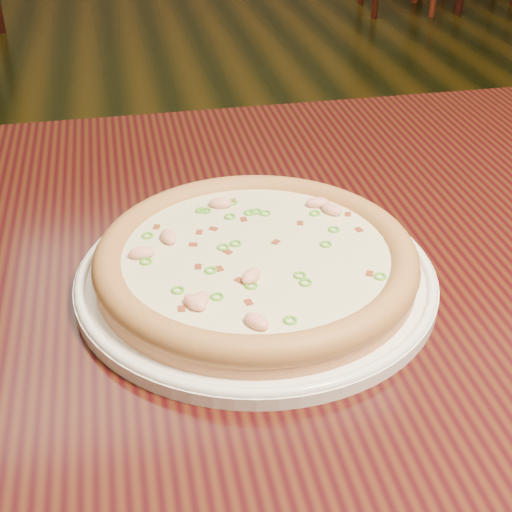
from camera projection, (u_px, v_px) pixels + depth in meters
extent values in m
plane|color=black|center=(286.00, 503.00, 1.36)|extent=(9.00, 9.00, 0.00)
cube|color=black|center=(358.00, 258.00, 0.75)|extent=(1.20, 0.80, 0.04)
cylinder|color=white|center=(256.00, 277.00, 0.67)|extent=(0.34, 0.34, 0.01)
torus|color=white|center=(256.00, 272.00, 0.67)|extent=(0.34, 0.34, 0.01)
cylinder|color=#BA824D|center=(256.00, 264.00, 0.67)|extent=(0.30, 0.30, 0.02)
torus|color=#BC8142|center=(256.00, 256.00, 0.66)|extent=(0.30, 0.30, 0.03)
cylinder|color=beige|center=(256.00, 254.00, 0.66)|extent=(0.25, 0.25, 0.00)
ellipsoid|color=#F2B29E|center=(220.00, 203.00, 0.73)|extent=(0.03, 0.02, 0.01)
ellipsoid|color=#F2B29E|center=(317.00, 203.00, 0.73)|extent=(0.03, 0.02, 0.01)
ellipsoid|color=#F2B29E|center=(332.00, 209.00, 0.72)|extent=(0.03, 0.03, 0.01)
ellipsoid|color=#F2B29E|center=(195.00, 302.00, 0.59)|extent=(0.02, 0.03, 0.01)
ellipsoid|color=#F2B29E|center=(251.00, 276.00, 0.62)|extent=(0.03, 0.03, 0.01)
ellipsoid|color=#F2B29E|center=(169.00, 237.00, 0.67)|extent=(0.02, 0.03, 0.01)
ellipsoid|color=#F2B29E|center=(142.00, 253.00, 0.65)|extent=(0.02, 0.02, 0.01)
ellipsoid|color=#F2B29E|center=(257.00, 321.00, 0.57)|extent=(0.03, 0.03, 0.01)
ellipsoid|color=#F2B29E|center=(199.00, 301.00, 0.59)|extent=(0.03, 0.03, 0.01)
cube|color=maroon|center=(239.00, 281.00, 0.62)|extent=(0.01, 0.01, 0.00)
cube|color=maroon|center=(369.00, 274.00, 0.63)|extent=(0.01, 0.01, 0.00)
cube|color=maroon|center=(359.00, 230.00, 0.69)|extent=(0.01, 0.01, 0.00)
cube|color=maroon|center=(198.00, 267.00, 0.64)|extent=(0.01, 0.01, 0.00)
cube|color=maroon|center=(244.00, 220.00, 0.71)|extent=(0.01, 0.01, 0.00)
cube|color=maroon|center=(220.00, 270.00, 0.63)|extent=(0.01, 0.01, 0.00)
cube|color=maroon|center=(213.00, 230.00, 0.69)|extent=(0.01, 0.01, 0.00)
cube|color=maroon|center=(157.00, 228.00, 0.70)|extent=(0.01, 0.01, 0.00)
cube|color=maroon|center=(228.00, 253.00, 0.66)|extent=(0.01, 0.01, 0.00)
cube|color=maroon|center=(249.00, 303.00, 0.59)|extent=(0.01, 0.01, 0.00)
cube|color=maroon|center=(348.00, 215.00, 0.72)|extent=(0.01, 0.01, 0.00)
cube|color=maroon|center=(199.00, 233.00, 0.69)|extent=(0.01, 0.01, 0.00)
cube|color=maroon|center=(182.00, 310.00, 0.58)|extent=(0.01, 0.01, 0.00)
cube|color=maroon|center=(276.00, 243.00, 0.67)|extent=(0.01, 0.01, 0.00)
cube|color=maroon|center=(193.00, 245.00, 0.67)|extent=(0.01, 0.01, 0.00)
cube|color=maroon|center=(335.00, 213.00, 0.72)|extent=(0.01, 0.01, 0.00)
cube|color=maroon|center=(300.00, 224.00, 0.70)|extent=(0.01, 0.01, 0.00)
cube|color=maroon|center=(232.00, 201.00, 0.74)|extent=(0.01, 0.01, 0.00)
torus|color=#4EA727|center=(315.00, 213.00, 0.72)|extent=(0.01, 0.01, 0.00)
torus|color=#4EA727|center=(256.00, 212.00, 0.72)|extent=(0.01, 0.01, 0.00)
torus|color=#4EA727|center=(334.00, 230.00, 0.69)|extent=(0.02, 0.02, 0.00)
torus|color=#4EA727|center=(201.00, 211.00, 0.72)|extent=(0.01, 0.01, 0.00)
torus|color=#4EA727|center=(290.00, 320.00, 0.57)|extent=(0.02, 0.02, 0.00)
torus|color=#4EA727|center=(249.00, 213.00, 0.72)|extent=(0.02, 0.02, 0.00)
torus|color=#4EA727|center=(306.00, 283.00, 0.62)|extent=(0.02, 0.02, 0.00)
torus|color=#4EA727|center=(217.00, 297.00, 0.60)|extent=(0.01, 0.01, 0.00)
torus|color=#4EA727|center=(380.00, 277.00, 0.62)|extent=(0.02, 0.02, 0.00)
torus|color=#4EA727|center=(205.00, 211.00, 0.72)|extent=(0.02, 0.02, 0.00)
torus|color=#4EA727|center=(236.00, 244.00, 0.67)|extent=(0.01, 0.01, 0.00)
torus|color=#4EA727|center=(300.00, 275.00, 0.62)|extent=(0.02, 0.02, 0.00)
torus|color=#4EA727|center=(146.00, 262.00, 0.64)|extent=(0.02, 0.02, 0.00)
torus|color=#4EA727|center=(178.00, 290.00, 0.61)|extent=(0.01, 0.01, 0.00)
torus|color=#4EA727|center=(326.00, 244.00, 0.67)|extent=(0.02, 0.02, 0.00)
torus|color=#4EA727|center=(230.00, 217.00, 0.71)|extent=(0.02, 0.02, 0.00)
torus|color=#4EA727|center=(232.00, 203.00, 0.74)|extent=(0.02, 0.02, 0.00)
torus|color=#4EA727|center=(265.00, 213.00, 0.72)|extent=(0.02, 0.02, 0.00)
torus|color=#4EA727|center=(147.00, 236.00, 0.68)|extent=(0.01, 0.01, 0.00)
torus|color=#4EA727|center=(223.00, 247.00, 0.66)|extent=(0.02, 0.02, 0.00)
torus|color=#4EA727|center=(251.00, 286.00, 0.61)|extent=(0.01, 0.01, 0.00)
torus|color=#4EA727|center=(211.00, 270.00, 0.63)|extent=(0.02, 0.02, 0.00)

